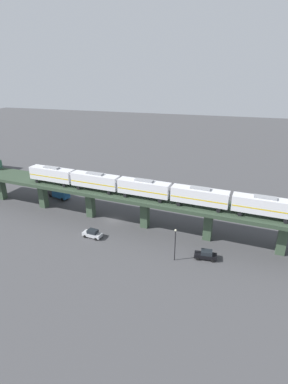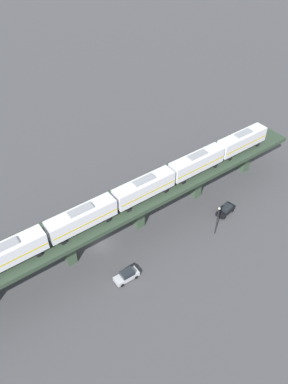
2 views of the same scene
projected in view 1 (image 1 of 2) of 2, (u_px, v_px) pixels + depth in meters
The scene contains 7 objects.
ground_plane at pixel (114, 220), 75.24m from camera, with size 400.00×400.00×0.00m, color #424244.
elevated_viaduct at pixel (113, 195), 72.56m from camera, with size 17.09×92.38×8.08m.
subway_train at pixel (144, 188), 66.94m from camera, with size 8.73×62.38×4.45m.
street_car_silver at pixel (92, 234), 67.24m from camera, with size 2.36×4.59×1.89m.
street_car_black at pixel (206, 255), 59.50m from camera, with size 2.17×4.51×1.89m.
delivery_truck at pixel (59, 192), 87.80m from camera, with size 4.14×7.54×3.20m.
street_lamp at pixel (175, 242), 57.91m from camera, with size 0.44×0.44×6.94m.
Camera 1 is at (-61.95, -26.70, 34.91)m, focal length 28.00 mm.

